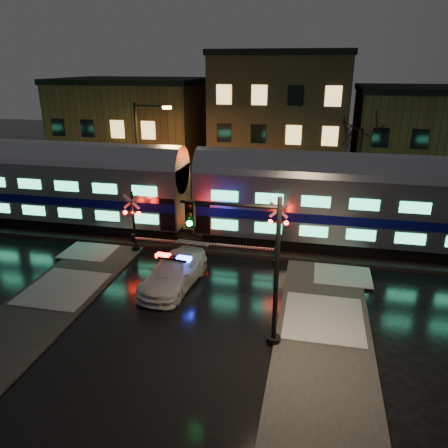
{
  "coord_description": "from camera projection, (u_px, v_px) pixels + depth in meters",
  "views": [
    {
      "loc": [
        5.69,
        -20.52,
        10.92
      ],
      "look_at": [
        0.72,
        2.5,
        2.2
      ],
      "focal_mm": 35.0,
      "sensor_mm": 36.0,
      "label": 1
    }
  ],
  "objects": [
    {
      "name": "traffic_light",
      "position": [
        251.0,
        268.0,
        17.06
      ],
      "size": [
        4.1,
        0.72,
        6.33
      ],
      "rotation": [
        0.0,
        0.0,
        -0.13
      ],
      "color": "black",
      "rests_on": "ground"
    },
    {
      "name": "building_mid",
      "position": [
        281.0,
        120.0,
        41.96
      ],
      "size": [
        12.0,
        11.0,
        11.5
      ],
      "primitive_type": "cube",
      "color": "brown",
      "rests_on": "ground"
    },
    {
      "name": "sidewalk_left",
      "position": [
        26.0,
        322.0,
        19.49
      ],
      "size": [
        4.0,
        20.0,
        0.12
      ],
      "primitive_type": "cube",
      "color": "#2D2D2D",
      "rests_on": "ground"
    },
    {
      "name": "crossing_signal_left",
      "position": [
        139.0,
        229.0,
        26.16
      ],
      "size": [
        5.39,
        0.64,
        3.81
      ],
      "color": "black",
      "rests_on": "ground"
    },
    {
      "name": "crossing_signal_right",
      "position": [
        271.0,
        238.0,
        24.58
      ],
      "size": [
        5.53,
        0.64,
        3.92
      ],
      "color": "black",
      "rests_on": "ground"
    },
    {
      "name": "building_right",
      "position": [
        424.0,
        141.0,
        39.45
      ],
      "size": [
        12.0,
        10.0,
        8.5
      ],
      "primitive_type": "cube",
      "color": "#50361F",
      "rests_on": "ground"
    },
    {
      "name": "streetlight",
      "position": [
        141.0,
        153.0,
        31.66
      ],
      "size": [
        2.78,
        0.29,
        8.32
      ],
      "color": "black",
      "rests_on": "ground"
    },
    {
      "name": "ballast",
      "position": [
        221.0,
        240.0,
        28.26
      ],
      "size": [
        90.0,
        4.2,
        0.24
      ],
      "primitive_type": "cube",
      "color": "black",
      "rests_on": "ground"
    },
    {
      "name": "building_left",
      "position": [
        134.0,
        129.0,
        44.9
      ],
      "size": [
        14.0,
        10.0,
        9.0
      ],
      "primitive_type": "cube",
      "color": "#50361F",
      "rests_on": "ground"
    },
    {
      "name": "train",
      "position": [
        191.0,
        190.0,
        27.51
      ],
      "size": [
        51.0,
        3.12,
        5.92
      ],
      "color": "black",
      "rests_on": "ballast"
    },
    {
      "name": "police_car",
      "position": [
        174.0,
        272.0,
        22.48
      ],
      "size": [
        2.73,
        5.55,
        1.72
      ],
      "rotation": [
        0.0,
        0.0,
        -0.11
      ],
      "color": "silver",
      "rests_on": "ground"
    },
    {
      "name": "sidewalk_right",
      "position": [
        323.0,
        361.0,
        16.92
      ],
      "size": [
        4.0,
        20.0,
        0.12
      ],
      "primitive_type": "cube",
      "color": "#2D2D2D",
      "rests_on": "ground"
    },
    {
      "name": "ground",
      "position": [
        201.0,
        276.0,
        23.72
      ],
      "size": [
        120.0,
        120.0,
        0.0
      ],
      "primitive_type": "plane",
      "color": "black",
      "rests_on": "ground"
    }
  ]
}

